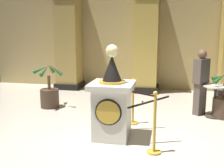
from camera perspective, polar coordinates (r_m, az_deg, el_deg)
The scene contains 12 objects.
ground_plane at distance 5.26m, azimuth 2.64°, elevation -11.81°, with size 11.49×11.49×0.00m, color beige.
back_wall at distance 9.70m, azimuth 7.35°, elevation 9.75°, with size 11.49×0.16×3.65m, color tan.
pedestal_clock at distance 5.21m, azimuth -0.01°, elevation -4.05°, with size 0.82×0.82×1.79m.
stanchion_near at distance 4.72m, azimuth 8.76°, elevation -9.72°, with size 0.24×0.24×1.08m.
stanchion_far at distance 6.11m, azimuth 4.33°, elevation -5.00°, with size 0.24×0.24×1.02m.
velvet_rope at distance 5.29m, azimuth 6.35°, elevation -2.73°, with size 1.00×1.01×0.22m.
column_left at distance 9.81m, azimuth -9.01°, elevation 9.22°, with size 0.91×0.91×3.51m.
column_centre_rear at distance 9.21m, azimuth 7.09°, elevation 9.15°, with size 0.92×0.92×3.51m.
potted_palm_left at distance 7.56m, azimuth -12.82°, elevation -2.15°, with size 0.83×0.83×1.19m.
potted_palm_right at distance 7.03m, azimuth 22.07°, elevation -3.84°, with size 0.66×0.66×1.11m.
bystander_guest at distance 6.97m, azimuth 17.90°, elevation 0.60°, with size 0.41×0.41×1.59m.
cafe_table at distance 6.95m, azimuth 20.55°, elevation -2.55°, with size 0.57×0.57×0.77m.
Camera 1 is at (0.74, -4.79, 2.05)m, focal length 44.16 mm.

